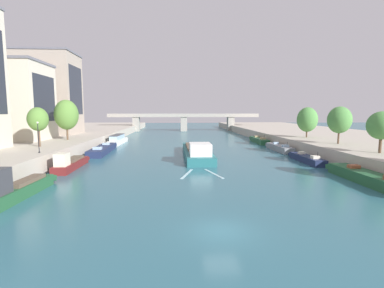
% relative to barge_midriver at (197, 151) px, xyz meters
% --- Properties ---
extents(ground_plane, '(400.00, 400.00, 0.00)m').
position_rel_barge_midriver_xyz_m(ground_plane, '(-0.61, -32.91, -1.00)').
color(ground_plane, '#2D6070').
extents(quay_left, '(36.00, 170.00, 2.52)m').
position_rel_barge_midriver_xyz_m(quay_left, '(-39.44, 22.09, 0.26)').
color(quay_left, '#B7AD9E').
rests_on(quay_left, ground).
extents(quay_right, '(36.00, 170.00, 2.52)m').
position_rel_barge_midriver_xyz_m(quay_right, '(38.22, 22.09, 0.26)').
color(quay_right, '#B7AD9E').
rests_on(quay_right, ground).
extents(barge_midriver, '(4.77, 23.35, 3.26)m').
position_rel_barge_midriver_xyz_m(barge_midriver, '(0.00, 0.00, 0.00)').
color(barge_midriver, '#23666B').
rests_on(barge_midriver, ground).
extents(wake_behind_barge, '(5.60, 5.89, 0.03)m').
position_rel_barge_midriver_xyz_m(wake_behind_barge, '(-0.59, -14.65, -0.99)').
color(wake_behind_barge, '#A0CCD6').
rests_on(wake_behind_barge, ground).
extents(moored_boat_left_upstream, '(2.05, 10.53, 3.45)m').
position_rel_barge_midriver_xyz_m(moored_boat_left_upstream, '(-18.95, -24.21, 0.00)').
color(moored_boat_left_upstream, '#235633').
rests_on(moored_boat_left_upstream, ground).
extents(moored_boat_left_far, '(2.36, 11.13, 2.76)m').
position_rel_barge_midriver_xyz_m(moored_boat_left_far, '(-19.32, -10.20, -0.17)').
color(moored_boat_left_far, maroon).
rests_on(moored_boat_left_far, ground).
extents(moored_boat_left_gap_after, '(3.51, 16.52, 2.32)m').
position_rel_barge_midriver_xyz_m(moored_boat_left_gap_after, '(-18.97, 6.54, -0.36)').
color(moored_boat_left_gap_after, '#1E284C').
rests_on(moored_boat_left_gap_after, ground).
extents(moored_boat_left_near, '(2.73, 14.44, 2.48)m').
position_rel_barge_midriver_xyz_m(moored_boat_left_near, '(-19.20, 22.31, 0.04)').
color(moored_boat_left_near, silver).
rests_on(moored_boat_left_near, ground).
extents(moored_boat_right_lone, '(2.61, 13.83, 2.38)m').
position_rel_barge_midriver_xyz_m(moored_boat_right_lone, '(18.51, -20.65, -0.33)').
color(moored_boat_right_lone, '#235633').
rests_on(moored_boat_right_lone, ground).
extents(moored_boat_right_end, '(2.13, 10.73, 2.15)m').
position_rel_barge_midriver_xyz_m(moored_boat_right_end, '(17.88, -6.54, -0.44)').
color(moored_boat_right_end, '#1E284C').
rests_on(moored_boat_right_end, ground).
extents(moored_boat_right_far, '(2.27, 12.10, 2.32)m').
position_rel_barge_midriver_xyz_m(moored_boat_right_far, '(18.34, 7.15, -0.36)').
color(moored_boat_right_far, gray).
rests_on(moored_boat_right_far, ground).
extents(moored_boat_right_upstream, '(2.72, 13.55, 2.40)m').
position_rel_barge_midriver_xyz_m(moored_boat_right_upstream, '(18.59, 23.05, -0.32)').
color(moored_boat_right_upstream, '#235633').
rests_on(moored_boat_right_upstream, ground).
extents(tree_left_end_of_row, '(3.28, 3.28, 6.56)m').
position_rel_barge_midriver_xyz_m(tree_left_end_of_row, '(-26.76, -3.62, 6.08)').
color(tree_left_end_of_row, brown).
rests_on(tree_left_end_of_row, quay_left).
extents(tree_left_by_lamp, '(4.78, 4.78, 8.31)m').
position_rel_barge_midriver_xyz_m(tree_left_by_lamp, '(-26.64, 8.21, 6.71)').
color(tree_left_by_lamp, brown).
rests_on(tree_left_by_lamp, quay_left).
extents(tree_right_second, '(3.86, 3.86, 5.87)m').
position_rel_barge_midriver_xyz_m(tree_right_second, '(25.00, -13.79, 5.39)').
color(tree_right_second, brown).
rests_on(tree_right_second, quay_right).
extents(tree_right_past_mid, '(4.16, 4.16, 6.78)m').
position_rel_barge_midriver_xyz_m(tree_right_past_mid, '(25.74, -2.29, 5.86)').
color(tree_right_past_mid, brown).
rests_on(tree_right_past_mid, quay_right).
extents(tree_right_far, '(4.54, 4.54, 6.87)m').
position_rel_barge_midriver_xyz_m(tree_right_far, '(25.99, 10.78, 5.58)').
color(tree_right_far, brown).
rests_on(tree_right_far, quay_right).
extents(lamppost_left_bank, '(0.28, 0.28, 4.43)m').
position_rel_barge_midriver_xyz_m(lamppost_left_bank, '(-23.22, -11.12, 3.95)').
color(lamppost_left_bank, black).
rests_on(lamppost_left_bank, quay_left).
extents(building_left_middle, '(13.57, 11.86, 16.03)m').
position_rel_barge_midriver_xyz_m(building_left_middle, '(-37.41, 8.26, 9.55)').
color(building_left_middle, beige).
rests_on(building_left_middle, quay_left).
extents(building_left_far_end, '(14.91, 11.61, 21.22)m').
position_rel_barge_midriver_xyz_m(building_left_far_end, '(-37.41, 24.68, 12.14)').
color(building_left_far_end, '#A89989').
rests_on(building_left_far_end, quay_left).
extents(bridge_far, '(65.66, 4.40, 7.64)m').
position_rel_barge_midriver_xyz_m(bridge_far, '(-0.61, 71.88, 3.92)').
color(bridge_far, '#9E998E').
rests_on(bridge_far, ground).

